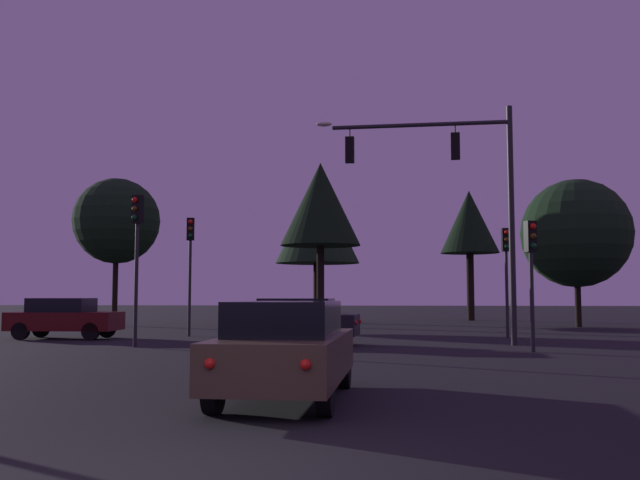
{
  "coord_description": "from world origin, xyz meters",
  "views": [
    {
      "loc": [
        1.78,
        -6.11,
        1.61
      ],
      "look_at": [
        -0.46,
        15.94,
        3.39
      ],
      "focal_mm": 38.89,
      "sensor_mm": 36.0,
      "label": 1
    }
  ],
  "objects_px": {
    "tree_right_cluster": "(576,233)",
    "tree_behind_sign": "(320,205)",
    "traffic_light_corner_left": "(137,240)",
    "traffic_light_median": "(531,258)",
    "traffic_signal_mast_arm": "(457,181)",
    "traffic_light_corner_right": "(190,253)",
    "car_crossing_right": "(293,320)",
    "tree_left_far": "(117,221)",
    "tree_lot_edge": "(469,223)",
    "car_crossing_left": "(64,317)",
    "car_nearside_lane": "(287,348)",
    "tree_center_horizon": "(317,220)",
    "traffic_light_far_side": "(506,260)"
  },
  "relations": [
    {
      "from": "car_crossing_left",
      "to": "tree_lot_edge",
      "type": "relative_size",
      "value": 0.48
    },
    {
      "from": "traffic_light_corner_right",
      "to": "tree_right_cluster",
      "type": "bearing_deg",
      "value": 29.73
    },
    {
      "from": "traffic_signal_mast_arm",
      "to": "traffic_light_corner_right",
      "type": "height_order",
      "value": "traffic_signal_mast_arm"
    },
    {
      "from": "tree_behind_sign",
      "to": "tree_center_horizon",
      "type": "xyz_separation_m",
      "value": [
        -0.78,
        5.93,
        -0.15
      ]
    },
    {
      "from": "traffic_light_corner_right",
      "to": "car_crossing_right",
      "type": "xyz_separation_m",
      "value": [
        4.78,
        -4.3,
        -2.54
      ]
    },
    {
      "from": "tree_behind_sign",
      "to": "tree_left_far",
      "type": "height_order",
      "value": "tree_behind_sign"
    },
    {
      "from": "traffic_light_median",
      "to": "traffic_light_far_side",
      "type": "height_order",
      "value": "traffic_light_far_side"
    },
    {
      "from": "traffic_light_median",
      "to": "tree_center_horizon",
      "type": "bearing_deg",
      "value": 111.68
    },
    {
      "from": "traffic_signal_mast_arm",
      "to": "tree_center_horizon",
      "type": "xyz_separation_m",
      "value": [
        -6.64,
        18.4,
        0.76
      ]
    },
    {
      "from": "traffic_light_median",
      "to": "car_crossing_right",
      "type": "height_order",
      "value": "traffic_light_median"
    },
    {
      "from": "traffic_signal_mast_arm",
      "to": "traffic_light_corner_left",
      "type": "height_order",
      "value": "traffic_signal_mast_arm"
    },
    {
      "from": "traffic_light_corner_right",
      "to": "traffic_light_median",
      "type": "relative_size",
      "value": 1.25
    },
    {
      "from": "traffic_light_corner_left",
      "to": "car_crossing_left",
      "type": "distance_m",
      "value": 6.28
    },
    {
      "from": "traffic_signal_mast_arm",
      "to": "tree_lot_edge",
      "type": "relative_size",
      "value": 0.93
    },
    {
      "from": "tree_behind_sign",
      "to": "tree_center_horizon",
      "type": "distance_m",
      "value": 5.98
    },
    {
      "from": "tree_center_horizon",
      "to": "tree_left_far",
      "type": "bearing_deg",
      "value": -151.67
    },
    {
      "from": "traffic_light_corner_left",
      "to": "traffic_light_median",
      "type": "bearing_deg",
      "value": -3.22
    },
    {
      "from": "tree_left_far",
      "to": "tree_behind_sign",
      "type": "bearing_deg",
      "value": -1.63
    },
    {
      "from": "traffic_light_corner_right",
      "to": "car_nearside_lane",
      "type": "distance_m",
      "value": 17.63
    },
    {
      "from": "traffic_light_far_side",
      "to": "tree_right_cluster",
      "type": "height_order",
      "value": "tree_right_cluster"
    },
    {
      "from": "car_nearside_lane",
      "to": "traffic_light_corner_right",
      "type": "bearing_deg",
      "value": 111.39
    },
    {
      "from": "traffic_light_corner_right",
      "to": "tree_center_horizon",
      "type": "distance_m",
      "value": 15.41
    },
    {
      "from": "car_nearside_lane",
      "to": "tree_center_horizon",
      "type": "relative_size",
      "value": 0.51
    },
    {
      "from": "traffic_signal_mast_arm",
      "to": "tree_right_cluster",
      "type": "bearing_deg",
      "value": 61.69
    },
    {
      "from": "tree_right_cluster",
      "to": "tree_behind_sign",
      "type": "bearing_deg",
      "value": -174.48
    },
    {
      "from": "tree_left_far",
      "to": "traffic_light_corner_right",
      "type": "bearing_deg",
      "value": -53.17
    },
    {
      "from": "traffic_signal_mast_arm",
      "to": "traffic_light_corner_right",
      "type": "bearing_deg",
      "value": 160.17
    },
    {
      "from": "car_nearside_lane",
      "to": "tree_lot_edge",
      "type": "xyz_separation_m",
      "value": [
        6.84,
        35.44,
        5.62
      ]
    },
    {
      "from": "tree_behind_sign",
      "to": "tree_lot_edge",
      "type": "distance_m",
      "value": 13.66
    },
    {
      "from": "tree_left_far",
      "to": "tree_right_cluster",
      "type": "distance_m",
      "value": 24.48
    },
    {
      "from": "traffic_light_corner_left",
      "to": "tree_right_cluster",
      "type": "distance_m",
      "value": 23.81
    },
    {
      "from": "car_crossing_left",
      "to": "tree_behind_sign",
      "type": "height_order",
      "value": "tree_behind_sign"
    },
    {
      "from": "traffic_light_corner_right",
      "to": "tree_left_far",
      "type": "xyz_separation_m",
      "value": [
        -6.82,
        9.1,
        2.32
      ]
    },
    {
      "from": "car_crossing_left",
      "to": "tree_right_cluster",
      "type": "bearing_deg",
      "value": 28.88
    },
    {
      "from": "traffic_light_corner_left",
      "to": "tree_center_horizon",
      "type": "bearing_deg",
      "value": 80.08
    },
    {
      "from": "tree_behind_sign",
      "to": "tree_right_cluster",
      "type": "height_order",
      "value": "tree_behind_sign"
    },
    {
      "from": "traffic_light_median",
      "to": "car_crossing_left",
      "type": "height_order",
      "value": "traffic_light_median"
    },
    {
      "from": "traffic_light_corner_left",
      "to": "car_nearside_lane",
      "type": "relative_size",
      "value": 1.06
    },
    {
      "from": "tree_center_horizon",
      "to": "car_nearside_lane",
      "type": "bearing_deg",
      "value": -84.87
    },
    {
      "from": "tree_center_horizon",
      "to": "tree_behind_sign",
      "type": "bearing_deg",
      "value": -82.51
    },
    {
      "from": "tree_lot_edge",
      "to": "traffic_light_corner_right",
      "type": "bearing_deg",
      "value": -124.51
    },
    {
      "from": "traffic_light_median",
      "to": "traffic_light_far_side",
      "type": "relative_size",
      "value": 0.89
    },
    {
      "from": "traffic_signal_mast_arm",
      "to": "traffic_light_corner_right",
      "type": "xyz_separation_m",
      "value": [
        -10.22,
        3.69,
        -2.13
      ]
    },
    {
      "from": "traffic_signal_mast_arm",
      "to": "tree_lot_edge",
      "type": "xyz_separation_m",
      "value": [
        2.98,
        22.88,
        0.95
      ]
    },
    {
      "from": "car_crossing_right",
      "to": "traffic_light_corner_left",
      "type": "bearing_deg",
      "value": -161.92
    },
    {
      "from": "car_crossing_left",
      "to": "tree_center_horizon",
      "type": "relative_size",
      "value": 0.46
    },
    {
      "from": "tree_right_cluster",
      "to": "tree_lot_edge",
      "type": "distance_m",
      "value": 10.27
    },
    {
      "from": "car_crossing_right",
      "to": "tree_left_far",
      "type": "height_order",
      "value": "tree_left_far"
    },
    {
      "from": "traffic_light_far_side",
      "to": "tree_right_cluster",
      "type": "bearing_deg",
      "value": 62.1
    },
    {
      "from": "traffic_light_median",
      "to": "traffic_light_corner_right",
      "type": "bearing_deg",
      "value": 151.47
    }
  ]
}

